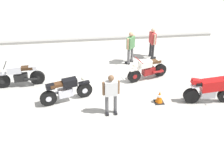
{
  "coord_description": "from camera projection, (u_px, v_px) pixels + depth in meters",
  "views": [
    {
      "loc": [
        -1.21,
        -10.08,
        5.91
      ],
      "look_at": [
        -0.1,
        -1.11,
        0.75
      ],
      "focal_mm": 40.51,
      "sensor_mm": 36.0,
      "label": 1
    }
  ],
  "objects": [
    {
      "name": "ground_plane",
      "position": [
        111.0,
        77.0,
        11.75
      ],
      "size": [
        40.0,
        40.0,
        0.0
      ],
      "primitive_type": "plane",
      "color": "#ADAAA3"
    },
    {
      "name": "person_in_red_shirt",
      "position": [
        152.0,
        41.0,
        13.08
      ],
      "size": [
        0.35,
        0.64,
        1.64
      ],
      "rotation": [
        0.0,
        0.0,
        0.13
      ],
      "color": "#262628",
      "rests_on": "ground"
    },
    {
      "name": "person_in_green_shirt",
      "position": [
        131.0,
        46.0,
        12.51
      ],
      "size": [
        0.53,
        0.56,
        1.67
      ],
      "rotation": [
        0.0,
        0.0,
        2.42
      ],
      "color": "#59595B",
      "rests_on": "ground"
    },
    {
      "name": "motorcycle_red_sportbike",
      "position": [
        210.0,
        89.0,
        9.73
      ],
      "size": [
        1.96,
        0.7,
        1.14
      ],
      "rotation": [
        0.0,
        0.0,
        6.19
      ],
      "color": "black",
      "rests_on": "ground"
    },
    {
      "name": "traffic_cone",
      "position": [
        159.0,
        97.0,
        9.86
      ],
      "size": [
        0.36,
        0.36,
        0.53
      ],
      "color": "black",
      "rests_on": "ground"
    },
    {
      "name": "curb_edge",
      "position": [
        102.0,
        39.0,
        15.68
      ],
      "size": [
        14.0,
        0.3,
        0.15
      ],
      "primitive_type": "cube",
      "color": "gray",
      "rests_on": "ground"
    },
    {
      "name": "motorcycle_cream_vintage",
      "position": [
        148.0,
        69.0,
        11.35
      ],
      "size": [
        1.92,
        0.83,
        1.07
      ],
      "rotation": [
        0.0,
        0.0,
        3.43
      ],
      "color": "black",
      "rests_on": "ground"
    },
    {
      "name": "motorcycle_black_cruiser",
      "position": [
        66.0,
        90.0,
        9.82
      ],
      "size": [
        2.04,
        0.83,
        1.09
      ],
      "rotation": [
        0.0,
        0.0,
        0.29
      ],
      "color": "black",
      "rests_on": "ground"
    },
    {
      "name": "motorcycle_silver_cruiser",
      "position": [
        20.0,
        75.0,
        10.81
      ],
      "size": [
        2.09,
        0.7,
        1.09
      ],
      "rotation": [
        0.0,
        0.0,
        3.23
      ],
      "color": "black",
      "rests_on": "ground"
    },
    {
      "name": "person_in_white_shirt",
      "position": [
        111.0,
        92.0,
        8.98
      ],
      "size": [
        0.63,
        0.32,
        1.6
      ],
      "rotation": [
        0.0,
        0.0,
        4.76
      ],
      "color": "#59595B",
      "rests_on": "ground"
    }
  ]
}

